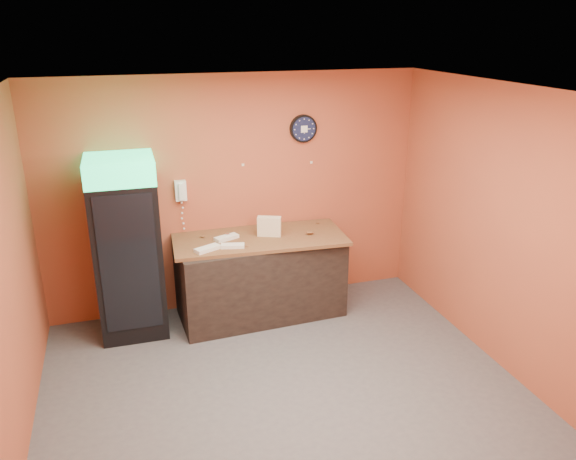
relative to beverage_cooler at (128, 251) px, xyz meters
name	(u,v)px	position (x,y,z in m)	size (l,w,h in m)	color
floor	(285,392)	(1.29, -1.60, -0.98)	(4.50, 4.50, 0.00)	#47474C
back_wall	(235,194)	(1.29, 0.40, 0.42)	(4.50, 0.02, 2.80)	#B05031
left_wall	(1,292)	(-0.96, -1.60, 0.42)	(0.02, 4.00, 2.80)	#B05031
right_wall	(504,230)	(3.54, -1.60, 0.42)	(0.02, 4.00, 2.80)	#B05031
ceiling	(284,92)	(1.29, -1.60, 1.82)	(4.50, 4.00, 0.02)	white
beverage_cooler	(128,251)	(0.00, 0.00, 0.00)	(0.71, 0.73, 2.01)	black
prep_counter	(260,277)	(1.47, -0.03, -0.51)	(1.90, 0.84, 0.95)	black
wall_clock	(303,129)	(2.13, 0.37, 1.16)	(0.33, 0.06, 0.33)	black
wall_phone	(181,191)	(0.65, 0.34, 0.53)	(0.13, 0.11, 0.23)	white
butcher_paper	(259,238)	(1.47, -0.03, -0.01)	(1.98, 0.87, 0.04)	brown
sub_roll_stack	(269,226)	(1.59, -0.02, 0.12)	(0.29, 0.19, 0.23)	beige
wrapped_sandwich_left	(208,249)	(0.83, -0.26, 0.03)	(0.29, 0.11, 0.04)	silver
wrapped_sandwich_mid	(233,246)	(1.11, -0.25, 0.02)	(0.26, 0.10, 0.04)	silver
wrapped_sandwich_right	(227,238)	(1.09, 0.01, 0.03)	(0.28, 0.11, 0.04)	silver
kitchen_tool	(228,236)	(1.11, 0.04, 0.03)	(0.05, 0.05, 0.05)	silver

